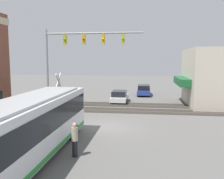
# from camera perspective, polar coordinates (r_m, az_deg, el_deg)

# --- Properties ---
(ground_plane) EXTENTS (120.00, 120.00, 0.00)m
(ground_plane) POSITION_cam_1_polar(r_m,az_deg,el_deg) (19.14, -1.13, -8.41)
(ground_plane) COLOR #605E5B
(city_bus) EXTENTS (12.11, 2.59, 3.18)m
(city_bus) POSITION_cam_1_polar(r_m,az_deg,el_deg) (12.91, -18.74, -8.21)
(city_bus) COLOR silver
(city_bus) RESTS_ON ground
(traffic_signal_gantry) EXTENTS (0.42, 9.09, 7.83)m
(traffic_signal_gantry) POSITION_cam_1_polar(r_m,az_deg,el_deg) (23.57, -8.14, 9.01)
(traffic_signal_gantry) COLOR gray
(traffic_signal_gantry) RESTS_ON ground
(crossing_signal) EXTENTS (1.41, 1.18, 3.81)m
(crossing_signal) POSITION_cam_1_polar(r_m,az_deg,el_deg) (23.72, -12.08, 0.06)
(crossing_signal) COLOR gray
(crossing_signal) RESTS_ON ground
(rail_track_near) EXTENTS (2.60, 60.00, 0.15)m
(rail_track_near) POSITION_cam_1_polar(r_m,az_deg,el_deg) (24.92, 1.00, -4.75)
(rail_track_near) COLOR #332D28
(rail_track_near) RESTS_ON ground
(rail_track_far) EXTENTS (2.60, 60.00, 0.15)m
(rail_track_far) POSITION_cam_1_polar(r_m,az_deg,el_deg) (28.04, 1.77, -3.45)
(rail_track_far) COLOR #332D28
(rail_track_far) RESTS_ON ground
(parked_car_white) EXTENTS (4.39, 1.82, 1.40)m
(parked_car_white) POSITION_cam_1_polar(r_m,az_deg,el_deg) (29.61, 1.73, -1.68)
(parked_car_white) COLOR silver
(parked_car_white) RESTS_ON ground
(parked_car_blue) EXTENTS (4.81, 1.82, 1.49)m
(parked_car_blue) POSITION_cam_1_polar(r_m,az_deg,el_deg) (35.78, 7.27, -0.19)
(parked_car_blue) COLOR navy
(parked_car_blue) RESTS_ON ground
(pedestrian_near_bus) EXTENTS (0.34, 0.34, 1.81)m
(pedestrian_near_bus) POSITION_cam_1_polar(r_m,az_deg,el_deg) (13.29, -8.52, -11.20)
(pedestrian_near_bus) COLOR black
(pedestrian_near_bus) RESTS_ON ground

